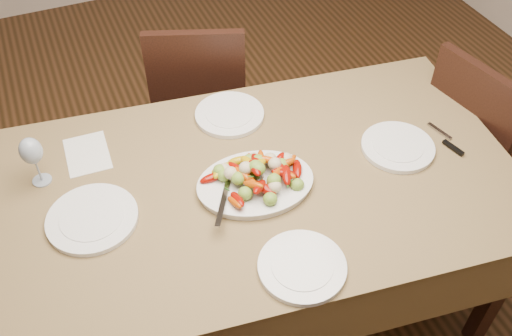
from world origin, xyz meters
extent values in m
plane|color=#3B2412|center=(0.00, 0.00, 0.00)|extent=(6.00, 6.00, 0.00)
cube|color=brown|center=(0.04, 0.12, 0.38)|extent=(1.96, 1.26, 0.76)
ellipsoid|color=white|center=(0.02, 0.09, 0.77)|extent=(0.42, 0.34, 0.02)
cylinder|color=white|center=(-0.52, 0.16, 0.77)|extent=(0.30, 0.30, 0.02)
cylinder|color=white|center=(0.58, 0.07, 0.77)|extent=(0.27, 0.27, 0.02)
cylinder|color=white|center=(0.07, 0.48, 0.77)|extent=(0.27, 0.27, 0.02)
cylinder|color=white|center=(0.02, -0.27, 0.77)|extent=(0.27, 0.27, 0.02)
cube|color=silver|center=(-0.48, 0.48, 0.76)|extent=(0.16, 0.22, 0.00)
camera|label=1|loc=(-0.49, -1.13, 2.20)|focal=40.00mm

